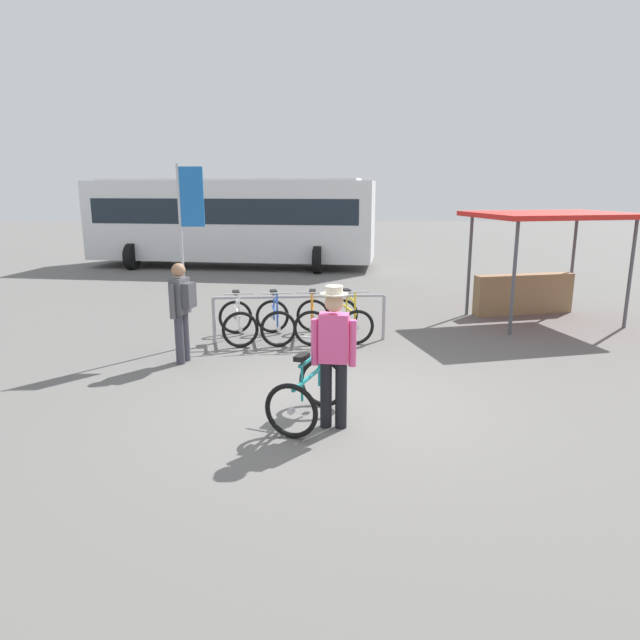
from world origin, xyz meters
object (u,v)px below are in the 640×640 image
at_px(racked_bike_white, 238,321).
at_px(featured_bicycle, 312,381).
at_px(bus_distant, 232,217).
at_px(racked_bike_orange, 312,320).
at_px(market_stall, 538,254).
at_px(banner_flag, 188,222).
at_px(person_with_featured_bike, 334,351).
at_px(racked_bike_yellow, 349,319).
at_px(racked_bike_blue, 275,320).
at_px(pedestrian_with_backpack, 182,307).

height_order(racked_bike_white, featured_bicycle, featured_bicycle).
bearing_deg(bus_distant, racked_bike_orange, -74.96).
distance_m(market_stall, banner_flag, 7.40).
bearing_deg(person_with_featured_bike, banner_flag, 123.19).
bearing_deg(racked_bike_yellow, bus_distant, 108.75).
distance_m(racked_bike_blue, bus_distant, 10.38).
height_order(pedestrian_with_backpack, banner_flag, banner_flag).
height_order(featured_bicycle, bus_distant, bus_distant).
height_order(racked_bike_white, pedestrian_with_backpack, pedestrian_with_backpack).
relative_size(market_stall, banner_flag, 1.09).
bearing_deg(bus_distant, featured_bicycle, -79.21).
height_order(racked_bike_blue, featured_bicycle, featured_bicycle).
bearing_deg(bus_distant, person_with_featured_bike, -78.43).
height_order(market_stall, banner_flag, banner_flag).
height_order(racked_bike_white, market_stall, market_stall).
height_order(featured_bicycle, pedestrian_with_backpack, pedestrian_with_backpack).
relative_size(pedestrian_with_backpack, banner_flag, 0.51).
bearing_deg(racked_bike_orange, person_with_featured_bike, -87.30).
relative_size(racked_bike_white, racked_bike_orange, 1.09).
height_order(racked_bike_white, person_with_featured_bike, person_with_featured_bike).
xyz_separation_m(racked_bike_yellow, pedestrian_with_backpack, (-2.83, -1.46, 0.57)).
xyz_separation_m(racked_bike_white, racked_bike_yellow, (2.10, 0.11, 0.00)).
bearing_deg(market_stall, racked_bike_blue, -163.22).
relative_size(pedestrian_with_backpack, market_stall, 0.47).
bearing_deg(racked_bike_yellow, banner_flag, -169.00).
xyz_separation_m(racked_bike_orange, banner_flag, (-2.14, -0.51, 1.86)).
height_order(racked_bike_orange, racked_bike_yellow, same).
bearing_deg(banner_flag, racked_bike_white, 30.70).
distance_m(racked_bike_orange, racked_bike_yellow, 0.70).
bearing_deg(pedestrian_with_backpack, market_stall, 23.66).
relative_size(racked_bike_orange, pedestrian_with_backpack, 0.68).
xyz_separation_m(racked_bike_blue, person_with_featured_bike, (0.89, -4.04, 0.58)).
bearing_deg(racked_bike_white, market_stall, 15.32).
height_order(person_with_featured_bike, bus_distant, bus_distant).
xyz_separation_m(racked_bike_white, market_stall, (6.29, 1.72, 1.03)).
distance_m(featured_bicycle, person_with_featured_bike, 0.61).
bearing_deg(person_with_featured_bike, market_stall, 50.65).
relative_size(racked_bike_yellow, person_with_featured_bike, 0.71).
height_order(racked_bike_blue, racked_bike_yellow, same).
relative_size(racked_bike_blue, featured_bicycle, 0.96).
distance_m(person_with_featured_bike, market_stall, 7.42).
height_order(racked_bike_orange, pedestrian_with_backpack, pedestrian_with_backpack).
distance_m(racked_bike_yellow, pedestrian_with_backpack, 3.23).
bearing_deg(racked_bike_white, featured_bicycle, -70.21).
relative_size(featured_bicycle, market_stall, 0.36).
bearing_deg(racked_bike_blue, featured_bicycle, -80.37).
distance_m(pedestrian_with_backpack, market_stall, 7.67).
distance_m(racked_bike_yellow, banner_flag, 3.44).
xyz_separation_m(racked_bike_white, featured_bicycle, (1.33, -3.71, 0.12)).
relative_size(person_with_featured_bike, bus_distant, 0.17).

